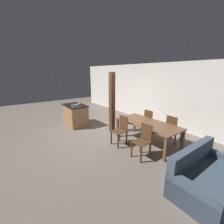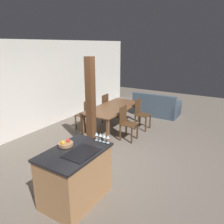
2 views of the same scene
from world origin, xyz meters
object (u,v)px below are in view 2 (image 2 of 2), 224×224
Objects in this scene: dining_chair_far_left at (85,114)px; timber_post at (91,106)px; kitchen_island at (76,175)px; fruit_bowl at (66,144)px; dining_table at (113,109)px; dining_chair_near_left at (127,122)px; dining_chair_near_right at (141,113)px; wine_glass_near at (108,137)px; wine_glass_end at (97,134)px; wine_glass_middle at (104,136)px; dining_chair_far_right at (102,107)px; couch at (156,108)px; wine_glass_far at (100,135)px.

timber_post is (-1.05, -1.02, 0.66)m from dining_chair_far_left.
kitchen_island is 4.58× the size of fruit_bowl.
kitchen_island is 1.24× the size of dining_chair_far_left.
dining_table is at bearing 123.52° from dining_chair_far_left.
dining_chair_near_right is (0.96, 0.00, 0.00)m from dining_chair_near_left.
wine_glass_near is 1.00× the size of wine_glass_end.
dining_chair_near_right and dining_chair_far_left have the same top height.
wine_glass_middle is at bearing -152.07° from dining_table.
dining_chair_far_right is at bearing 35.26° from wine_glass_near.
wine_glass_near is (0.51, -0.32, 0.58)m from kitchen_island.
dining_chair_near_right is 0.58× the size of couch.
fruit_bowl is 0.11× the size of timber_post.
wine_glass_end is 3.70m from dining_chair_far_right.
wine_glass_middle is at bearing 98.92° from couch.
wine_glass_end reaches higher than dining_table.
timber_post is (-2.01, 0.43, 0.66)m from dining_chair_near_right.
wine_glass_near and wine_glass_far have the same top height.
wine_glass_far reaches higher than fruit_bowl.
dining_chair_far_left is (-0.48, 0.72, -0.15)m from dining_table.
dining_chair_near_right is (3.10, 0.75, -0.54)m from wine_glass_near.
fruit_bowl is 3.10m from dining_chair_far_left.
dining_chair_far_right is (3.10, 2.03, -0.54)m from wine_glass_far.
wine_glass_far is (0.51, -0.16, 0.58)m from kitchen_island.
wine_glass_end is 0.16× the size of dining_chair_near_left.
dining_table is at bearing 56.48° from dining_chair_near_left.
fruit_bowl reaches higher than kitchen_island.
wine_glass_end is 2.92m from dining_table.
dining_chair_near_right is at bearing 9.32° from wine_glass_end.
dining_chair_near_right is (3.55, 0.19, -0.46)m from fruit_bowl.
wine_glass_far is at bearing 90.00° from wine_glass_middle.
wine_glass_middle is 2.99m from dining_table.
timber_post reaches higher than dining_chair_near_left.
dining_chair_far_right is at bearing 56.48° from dining_table.
wine_glass_near is at bearing -150.73° from dining_table.
dining_chair_near_right and dining_chair_far_right have the same top height.
dining_chair_near_right reaches higher than dining_table.
couch is 3.74m from timber_post.
wine_glass_far reaches higher than kitchen_island.
wine_glass_end is at bearing 32.23° from dining_chair_far_right.
wine_glass_middle is 0.09× the size of couch.
wine_glass_far and wine_glass_end have the same top height.
dining_chair_near_left is 0.41× the size of timber_post.
wine_glass_near is at bearing -160.79° from dining_chair_near_left.
wine_glass_near is 2.33m from dining_chair_near_left.
dining_chair_far_left is at bearing 44.60° from wine_glass_middle.
dining_chair_near_right is at bearing 0.00° from dining_chair_near_left.
wine_glass_end is 0.06× the size of timber_post.
wine_glass_far reaches higher than dining_chair_near_left.
dining_chair_far_right is 2.12m from couch.
fruit_bowl is 5.22m from couch.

